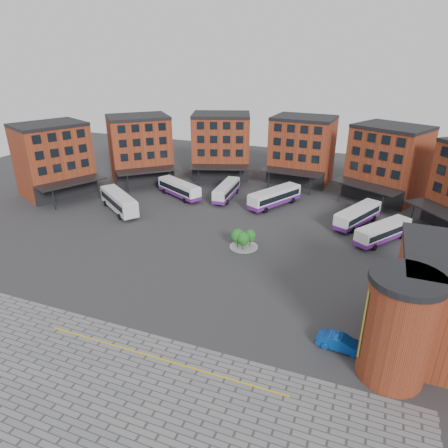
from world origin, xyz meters
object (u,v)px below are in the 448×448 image
(bus_e, at_px, (358,215))
(bus_f, at_px, (383,232))
(tree_island, at_px, (243,238))
(bus_b, at_px, (179,189))
(bus_c, at_px, (227,190))
(bus_d, at_px, (275,197))
(bus_a, at_px, (119,201))
(blue_car, at_px, (341,343))

(bus_e, distance_m, bus_f, 6.90)
(tree_island, distance_m, bus_f, 22.26)
(bus_b, height_order, bus_c, bus_b)
(bus_d, height_order, bus_f, bus_d)
(bus_c, relative_size, bus_f, 1.05)
(bus_d, height_order, bus_e, bus_d)
(bus_c, relative_size, bus_d, 0.92)
(bus_a, height_order, bus_f, bus_a)
(bus_d, bearing_deg, bus_a, -126.10)
(bus_e, xyz_separation_m, bus_f, (4.23, -5.44, -0.07))
(bus_e, relative_size, blue_car, 2.40)
(bus_c, bearing_deg, bus_e, -13.07)
(bus_b, height_order, bus_d, bus_d)
(blue_car, bearing_deg, bus_e, 6.53)
(bus_b, height_order, bus_e, bus_b)
(tree_island, distance_m, bus_d, 19.27)
(bus_a, relative_size, bus_b, 1.03)
(bus_b, xyz_separation_m, bus_d, (19.58, 1.92, 0.10))
(tree_island, relative_size, bus_f, 0.42)
(bus_f, relative_size, blue_car, 2.19)
(bus_d, bearing_deg, bus_b, -146.89)
(tree_island, bearing_deg, bus_a, 166.89)
(tree_island, bearing_deg, bus_d, 90.12)
(bus_d, distance_m, bus_e, 16.02)
(bus_f, bearing_deg, bus_e, 162.55)
(bus_a, distance_m, bus_d, 29.49)
(bus_d, height_order, blue_car, bus_d)
(tree_island, relative_size, bus_c, 0.40)
(bus_c, distance_m, bus_d, 10.28)
(bus_e, height_order, bus_f, bus_e)
(bus_a, relative_size, bus_d, 0.97)
(tree_island, height_order, blue_car, tree_island)
(tree_island, xyz_separation_m, bus_e, (15.56, 15.62, 0.02))
(bus_e, bearing_deg, bus_b, -158.07)
(bus_b, bearing_deg, blue_car, -106.05)
(bus_a, height_order, bus_b, bus_a)
(tree_island, height_order, bus_c, tree_island)
(bus_c, relative_size, blue_car, 2.31)
(tree_island, distance_m, bus_b, 26.19)
(bus_a, xyz_separation_m, bus_c, (16.18, 13.93, -0.42))
(bus_a, bearing_deg, tree_island, -67.58)
(bus_e, bearing_deg, bus_f, -27.38)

